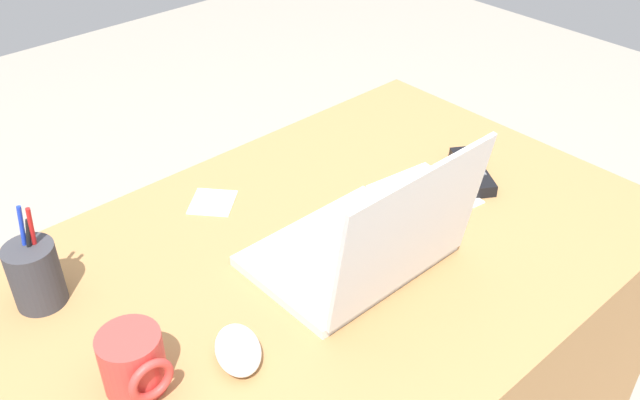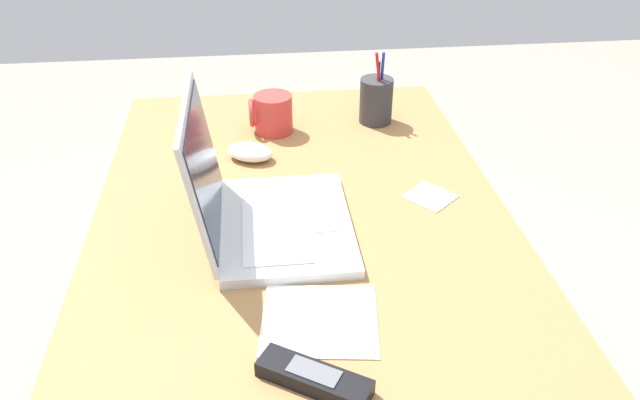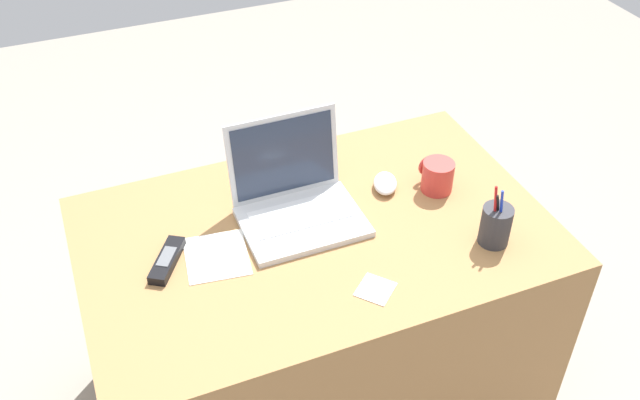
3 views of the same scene
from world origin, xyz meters
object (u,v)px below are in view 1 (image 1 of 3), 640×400
at_px(laptop, 366,246).
at_px(computer_mouse, 238,350).
at_px(coffee_mug_white, 134,362).
at_px(pen_holder, 35,274).
at_px(cordless_phone, 472,171).

height_order(laptop, computer_mouse, laptop).
xyz_separation_m(coffee_mug_white, pen_holder, (0.03, -0.25, 0.01)).
bearing_deg(laptop, cordless_phone, -170.87).
relative_size(laptop, pen_holder, 1.78).
xyz_separation_m(cordless_phone, pen_holder, (0.79, -0.23, 0.04)).
height_order(coffee_mug_white, pen_holder, pen_holder).
bearing_deg(coffee_mug_white, cordless_phone, -178.71).
distance_m(computer_mouse, coffee_mug_white, 0.15).
height_order(computer_mouse, coffee_mug_white, coffee_mug_white).
height_order(computer_mouse, pen_holder, pen_holder).
bearing_deg(pen_holder, computer_mouse, 117.48).
bearing_deg(cordless_phone, coffee_mug_white, 1.29).
xyz_separation_m(laptop, pen_holder, (0.43, -0.29, 0.00)).
bearing_deg(cordless_phone, computer_mouse, 6.46).
xyz_separation_m(computer_mouse, cordless_phone, (-0.64, -0.07, -0.01)).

